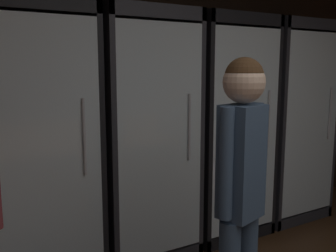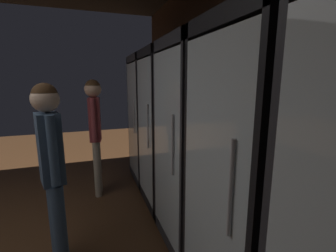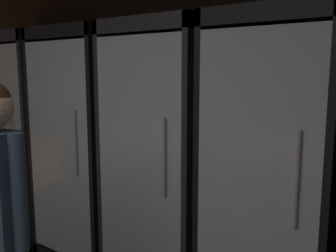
{
  "view_description": "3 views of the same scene",
  "coord_description": "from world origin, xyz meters",
  "px_view_note": "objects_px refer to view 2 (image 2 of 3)",
  "views": [
    {
      "loc": [
        -1.55,
        0.02,
        1.53
      ],
      "look_at": [
        -0.13,
        2.47,
        1.08
      ],
      "focal_mm": 40.11,
      "sensor_mm": 36.0,
      "label": 1
    },
    {
      "loc": [
        1.68,
        1.72,
        1.59
      ],
      "look_at": [
        -0.04,
        2.31,
        1.23
      ],
      "focal_mm": 24.95,
      "sensor_mm": 36.0,
      "label": 2
    },
    {
      "loc": [
        1.26,
        0.53,
        1.61
      ],
      "look_at": [
        -0.19,
        2.63,
        1.22
      ],
      "focal_mm": 39.11,
      "sensor_mm": 36.0,
      "label": 3
    }
  ],
  "objects_px": {
    "cooler_left": "(172,131)",
    "cooler_right": "(259,182)",
    "cooler_center": "(201,148)",
    "shopper_far": "(51,161)",
    "shopper_near": "(95,122)",
    "cooler_far_left": "(154,121)"
  },
  "relations": [
    {
      "from": "cooler_left",
      "to": "cooler_right",
      "type": "relative_size",
      "value": 1.0
    },
    {
      "from": "shopper_far",
      "to": "cooler_far_left",
      "type": "bearing_deg",
      "value": 139.98
    },
    {
      "from": "cooler_far_left",
      "to": "shopper_far",
      "type": "height_order",
      "value": "cooler_far_left"
    },
    {
      "from": "cooler_left",
      "to": "cooler_center",
      "type": "distance_m",
      "value": 0.81
    },
    {
      "from": "shopper_far",
      "to": "shopper_near",
      "type": "bearing_deg",
      "value": 162.76
    },
    {
      "from": "cooler_left",
      "to": "cooler_right",
      "type": "distance_m",
      "value": 1.62
    },
    {
      "from": "cooler_far_left",
      "to": "cooler_center",
      "type": "xyz_separation_m",
      "value": [
        1.62,
        -0.0,
        -0.0
      ]
    },
    {
      "from": "cooler_right",
      "to": "cooler_far_left",
      "type": "bearing_deg",
      "value": 179.97
    },
    {
      "from": "cooler_left",
      "to": "cooler_right",
      "type": "bearing_deg",
      "value": -0.05
    },
    {
      "from": "cooler_center",
      "to": "cooler_right",
      "type": "relative_size",
      "value": 1.0
    },
    {
      "from": "cooler_right",
      "to": "shopper_far",
      "type": "distance_m",
      "value": 1.57
    },
    {
      "from": "cooler_center",
      "to": "shopper_near",
      "type": "distance_m",
      "value": 1.6
    },
    {
      "from": "cooler_left",
      "to": "cooler_center",
      "type": "xyz_separation_m",
      "value": [
        0.81,
        -0.0,
        -0.0
      ]
    },
    {
      "from": "shopper_near",
      "to": "shopper_far",
      "type": "relative_size",
      "value": 1.02
    },
    {
      "from": "shopper_near",
      "to": "shopper_far",
      "type": "distance_m",
      "value": 1.29
    },
    {
      "from": "cooler_far_left",
      "to": "shopper_far",
      "type": "bearing_deg",
      "value": -40.02
    },
    {
      "from": "shopper_near",
      "to": "shopper_far",
      "type": "bearing_deg",
      "value": -17.24
    },
    {
      "from": "shopper_near",
      "to": "cooler_center",
      "type": "bearing_deg",
      "value": 35.18
    },
    {
      "from": "cooler_left",
      "to": "cooler_center",
      "type": "bearing_deg",
      "value": -0.04
    },
    {
      "from": "cooler_far_left",
      "to": "cooler_right",
      "type": "height_order",
      "value": "same"
    },
    {
      "from": "cooler_right",
      "to": "shopper_near",
      "type": "relative_size",
      "value": 1.22
    },
    {
      "from": "cooler_right",
      "to": "shopper_near",
      "type": "distance_m",
      "value": 2.31
    }
  ]
}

